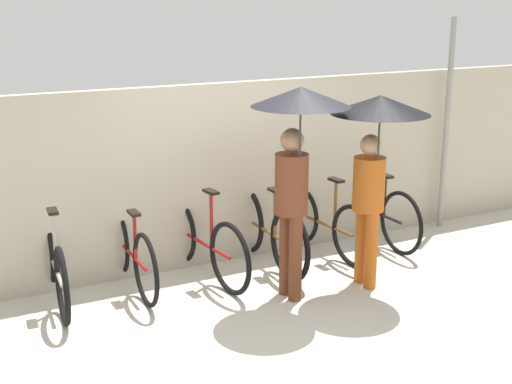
{
  "coord_description": "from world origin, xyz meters",
  "views": [
    {
      "loc": [
        -3.15,
        -5.21,
        2.88
      ],
      "look_at": [
        0.0,
        0.83,
        1.0
      ],
      "focal_mm": 50.0,
      "sensor_mm": 36.0,
      "label": 1
    }
  ],
  "objects_px": {
    "parked_bicycle_2": "(203,242)",
    "parked_bicycle_1": "(131,252)",
    "parked_bicycle_5": "(375,211)",
    "pedestrian_leading": "(297,140)",
    "parked_bicycle_3": "(267,230)",
    "parked_bicycle_0": "(55,265)",
    "parked_bicycle_4": "(325,223)",
    "pedestrian_center": "(376,140)"
  },
  "relations": [
    {
      "from": "parked_bicycle_1",
      "to": "parked_bicycle_4",
      "type": "bearing_deg",
      "value": -90.26
    },
    {
      "from": "parked_bicycle_1",
      "to": "pedestrian_center",
      "type": "height_order",
      "value": "pedestrian_center"
    },
    {
      "from": "parked_bicycle_1",
      "to": "pedestrian_center",
      "type": "distance_m",
      "value": 2.69
    },
    {
      "from": "parked_bicycle_0",
      "to": "pedestrian_center",
      "type": "relative_size",
      "value": 0.88
    },
    {
      "from": "parked_bicycle_0",
      "to": "parked_bicycle_2",
      "type": "relative_size",
      "value": 0.96
    },
    {
      "from": "parked_bicycle_4",
      "to": "pedestrian_center",
      "type": "height_order",
      "value": "pedestrian_center"
    },
    {
      "from": "parked_bicycle_3",
      "to": "parked_bicycle_4",
      "type": "distance_m",
      "value": 0.76
    },
    {
      "from": "parked_bicycle_0",
      "to": "parked_bicycle_4",
      "type": "distance_m",
      "value": 3.04
    },
    {
      "from": "parked_bicycle_4",
      "to": "pedestrian_center",
      "type": "distance_m",
      "value": 1.58
    },
    {
      "from": "parked_bicycle_2",
      "to": "parked_bicycle_5",
      "type": "height_order",
      "value": "parked_bicycle_5"
    },
    {
      "from": "parked_bicycle_5",
      "to": "parked_bicycle_3",
      "type": "bearing_deg",
      "value": 93.46
    },
    {
      "from": "parked_bicycle_0",
      "to": "parked_bicycle_3",
      "type": "relative_size",
      "value": 0.99
    },
    {
      "from": "parked_bicycle_0",
      "to": "parked_bicycle_1",
      "type": "relative_size",
      "value": 1.04
    },
    {
      "from": "parked_bicycle_0",
      "to": "pedestrian_center",
      "type": "height_order",
      "value": "pedestrian_center"
    },
    {
      "from": "parked_bicycle_1",
      "to": "pedestrian_leading",
      "type": "xyz_separation_m",
      "value": [
        1.31,
        -1.03,
        1.22
      ]
    },
    {
      "from": "parked_bicycle_1",
      "to": "parked_bicycle_3",
      "type": "distance_m",
      "value": 1.52
    },
    {
      "from": "parked_bicycle_3",
      "to": "parked_bicycle_5",
      "type": "bearing_deg",
      "value": -86.47
    },
    {
      "from": "parked_bicycle_2",
      "to": "pedestrian_center",
      "type": "height_order",
      "value": "pedestrian_center"
    },
    {
      "from": "parked_bicycle_1",
      "to": "parked_bicycle_4",
      "type": "distance_m",
      "value": 2.28
    },
    {
      "from": "parked_bicycle_1",
      "to": "pedestrian_center",
      "type": "relative_size",
      "value": 0.85
    },
    {
      "from": "parked_bicycle_0",
      "to": "parked_bicycle_3",
      "type": "bearing_deg",
      "value": -86.48
    },
    {
      "from": "parked_bicycle_0",
      "to": "parked_bicycle_2",
      "type": "distance_m",
      "value": 1.52
    },
    {
      "from": "parked_bicycle_4",
      "to": "parked_bicycle_5",
      "type": "relative_size",
      "value": 0.97
    },
    {
      "from": "parked_bicycle_2",
      "to": "pedestrian_leading",
      "type": "height_order",
      "value": "pedestrian_leading"
    },
    {
      "from": "parked_bicycle_2",
      "to": "parked_bicycle_1",
      "type": "bearing_deg",
      "value": 79.15
    },
    {
      "from": "parked_bicycle_5",
      "to": "pedestrian_leading",
      "type": "xyz_separation_m",
      "value": [
        -1.73,
        -1.04,
        1.21
      ]
    },
    {
      "from": "pedestrian_leading",
      "to": "parked_bicycle_1",
      "type": "bearing_deg",
      "value": -39.06
    },
    {
      "from": "parked_bicycle_0",
      "to": "parked_bicycle_5",
      "type": "distance_m",
      "value": 3.8
    },
    {
      "from": "parked_bicycle_2",
      "to": "pedestrian_leading",
      "type": "relative_size",
      "value": 0.87
    },
    {
      "from": "parked_bicycle_2",
      "to": "parked_bicycle_5",
      "type": "relative_size",
      "value": 1.05
    },
    {
      "from": "parked_bicycle_1",
      "to": "parked_bicycle_5",
      "type": "distance_m",
      "value": 3.04
    },
    {
      "from": "parked_bicycle_4",
      "to": "parked_bicycle_2",
      "type": "bearing_deg",
      "value": 84.2
    },
    {
      "from": "parked_bicycle_2",
      "to": "pedestrian_leading",
      "type": "distance_m",
      "value": 1.65
    },
    {
      "from": "parked_bicycle_3",
      "to": "pedestrian_center",
      "type": "relative_size",
      "value": 0.9
    },
    {
      "from": "parked_bicycle_2",
      "to": "pedestrian_center",
      "type": "xyz_separation_m",
      "value": [
        1.39,
        -1.07,
        1.15
      ]
    },
    {
      "from": "pedestrian_leading",
      "to": "parked_bicycle_5",
      "type": "bearing_deg",
      "value": -149.72
    },
    {
      "from": "parked_bicycle_3",
      "to": "pedestrian_center",
      "type": "bearing_deg",
      "value": -149.07
    },
    {
      "from": "parked_bicycle_4",
      "to": "pedestrian_leading",
      "type": "distance_m",
      "value": 1.84
    },
    {
      "from": "parked_bicycle_5",
      "to": "pedestrian_center",
      "type": "bearing_deg",
      "value": 141.88
    },
    {
      "from": "parked_bicycle_0",
      "to": "parked_bicycle_5",
      "type": "xyz_separation_m",
      "value": [
        3.8,
        0.01,
        0.01
      ]
    },
    {
      "from": "parked_bicycle_3",
      "to": "parked_bicycle_0",
      "type": "bearing_deg",
      "value": 88.31
    },
    {
      "from": "parked_bicycle_4",
      "to": "parked_bicycle_1",
      "type": "bearing_deg",
      "value": 82.73
    }
  ]
}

